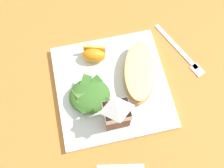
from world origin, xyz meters
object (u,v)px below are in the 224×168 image
object	(u,v)px
cheesy_pizza_bread	(139,72)
green_salad_pile	(90,96)
white_plate	(112,87)
metal_fork	(182,52)
milk_carton	(117,113)
orange_wedge_front	(94,55)

from	to	relation	value
cheesy_pizza_bread	green_salad_pile	distance (m)	0.14
cheesy_pizza_bread	green_salad_pile	size ratio (longest dim) A/B	1.85
white_plate	metal_fork	size ratio (longest dim) A/B	1.56
white_plate	green_salad_pile	world-z (taller)	green_salad_pile
cheesy_pizza_bread	milk_carton	xyz separation A→B (m)	(0.08, 0.10, 0.04)
green_salad_pile	metal_fork	distance (m)	0.28
cheesy_pizza_bread	metal_fork	size ratio (longest dim) A/B	1.03
milk_carton	orange_wedge_front	distance (m)	0.18
white_plate	milk_carton	world-z (taller)	milk_carton
cheesy_pizza_bread	orange_wedge_front	size ratio (longest dim) A/B	2.72
metal_fork	green_salad_pile	bearing A→B (deg)	16.76
cheesy_pizza_bread	milk_carton	bearing A→B (deg)	51.66
cheesy_pizza_bread	metal_fork	bearing A→B (deg)	-161.68
cheesy_pizza_bread	milk_carton	size ratio (longest dim) A/B	1.68
white_plate	metal_fork	xyz separation A→B (m)	(-0.21, -0.06, -0.01)
white_plate	orange_wedge_front	world-z (taller)	orange_wedge_front
white_plate	cheesy_pizza_bread	distance (m)	0.08
milk_carton	metal_fork	distance (m)	0.27
cheesy_pizza_bread	orange_wedge_front	bearing A→B (deg)	-35.17
white_plate	orange_wedge_front	xyz separation A→B (m)	(0.03, -0.09, 0.03)
orange_wedge_front	green_salad_pile	bearing A→B (deg)	73.67
orange_wedge_front	metal_fork	world-z (taller)	orange_wedge_front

